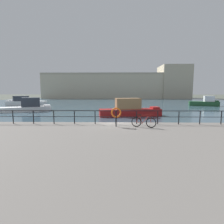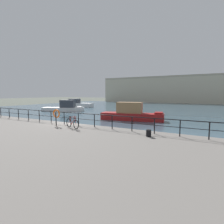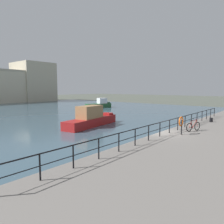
{
  "view_description": "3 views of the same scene",
  "coord_description": "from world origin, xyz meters",
  "views": [
    {
      "loc": [
        0.06,
        -14.62,
        3.66
      ],
      "look_at": [
        -0.32,
        2.7,
        1.49
      ],
      "focal_mm": 28.76,
      "sensor_mm": 36.0,
      "label": 1
    },
    {
      "loc": [
        11.44,
        -12.61,
        3.7
      ],
      "look_at": [
        1.48,
        5.57,
        1.53
      ],
      "focal_mm": 28.76,
      "sensor_mm": 36.0,
      "label": 2
    },
    {
      "loc": [
        -15.53,
        -7.88,
        4.51
      ],
      "look_at": [
        -0.16,
        5.07,
        2.26
      ],
      "focal_mm": 33.71,
      "sensor_mm": 36.0,
      "label": 3
    }
  ],
  "objects": [
    {
      "name": "moored_red_daysailer",
      "position": [
        2.0,
        10.18,
        0.92
      ],
      "size": [
        8.75,
        3.37,
        2.47
      ],
      "rotation": [
        0.0,
        0.0,
        0.18
      ],
      "color": "maroon",
      "rests_on": "water_basin"
    },
    {
      "name": "life_ring_stand",
      "position": [
        0.08,
        -1.68,
        1.95
      ],
      "size": [
        0.75,
        0.16,
        1.4
      ],
      "color": "black",
      "rests_on": "quay_promenade"
    },
    {
      "name": "water_basin",
      "position": [
        0.0,
        30.2,
        0.01
      ],
      "size": [
        80.0,
        60.0,
        0.01
      ],
      "primitive_type": "cube",
      "color": "#385160",
      "rests_on": "ground_plane"
    },
    {
      "name": "parked_bicycle",
      "position": [
        2.05,
        -1.94,
        1.36
      ],
      "size": [
        1.71,
        0.59,
        0.98
      ],
      "rotation": [
        0.0,
        0.0,
        -0.31
      ],
      "color": "black",
      "rests_on": "quay_promenade"
    },
    {
      "name": "ground_plane",
      "position": [
        0.0,
        0.0,
        0.0
      ],
      "size": [
        240.0,
        240.0,
        0.0
      ],
      "primitive_type": "plane",
      "color": "#4C5147"
    },
    {
      "name": "moored_harbor_tender",
      "position": [
        20.17,
        26.07,
        0.81
      ],
      "size": [
        6.37,
        3.37,
        2.26
      ],
      "rotation": [
        0.0,
        0.0,
        -0.27
      ],
      "color": "#23512D",
      "rests_on": "water_basin"
    },
    {
      "name": "mooring_bollard",
      "position": [
        8.12,
        -1.72,
        1.19
      ],
      "size": [
        0.32,
        0.32,
        0.44
      ],
      "primitive_type": "cylinder",
      "color": "black",
      "rests_on": "quay_promenade"
    },
    {
      "name": "quay_railing",
      "position": [
        0.06,
        -0.75,
        1.71
      ],
      "size": [
        26.18,
        0.07,
        1.08
      ],
      "color": "black",
      "rests_on": "quay_promenade"
    }
  ]
}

